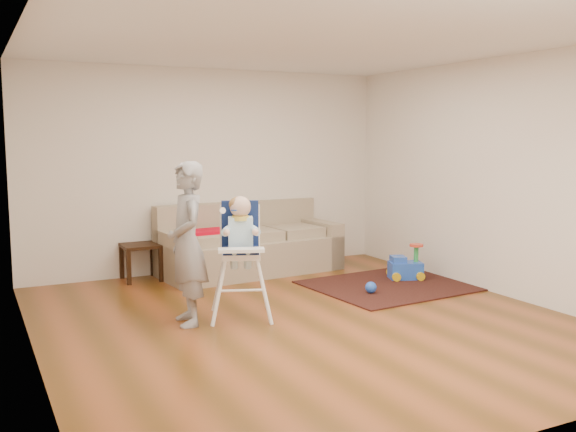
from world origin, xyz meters
name	(u,v)px	position (x,y,z in m)	size (l,w,h in m)	color
ground	(306,321)	(0.00, 0.00, 0.00)	(5.50, 5.50, 0.00)	#54320F
room_envelope	(283,130)	(0.00, 0.53, 1.88)	(5.04, 5.52, 2.72)	white
sofa	(251,239)	(0.40, 2.30, 0.46)	(2.46, 1.19, 0.92)	gray
side_table	(141,262)	(-1.01, 2.52, 0.23)	(0.46, 0.46, 0.46)	black
area_rug	(398,284)	(1.74, 0.84, 0.01)	(2.10, 1.57, 0.02)	black
ride_on_toy	(406,261)	(1.98, 1.03, 0.24)	(0.41, 0.29, 0.44)	blue
toy_ball	(371,287)	(1.17, 0.59, 0.08)	(0.13, 0.13, 0.13)	blue
high_chair	(241,259)	(-0.53, 0.40, 0.60)	(0.74, 0.74, 1.24)	white
adult	(187,244)	(-1.07, 0.43, 0.79)	(0.58, 0.38, 1.58)	gray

